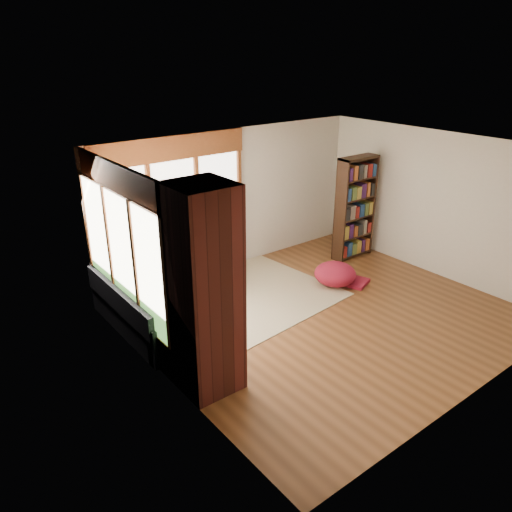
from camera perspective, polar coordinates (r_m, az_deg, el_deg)
floor at (r=8.04m, az=7.79°, el=-6.66°), size 5.50×5.50×0.00m
ceiling at (r=7.13m, az=8.92°, el=11.82°), size 5.50×5.50×0.00m
wall_back at (r=9.29m, az=-2.80°, el=6.41°), size 5.50×0.04×2.60m
wall_front at (r=6.19m, az=25.09°, el=-4.72°), size 5.50×0.04×2.60m
wall_left at (r=5.96m, az=-10.57°, el=-3.80°), size 0.04×5.00×2.60m
wall_right at (r=9.57m, az=19.98°, el=5.54°), size 0.04×5.00×2.60m
windows_back at (r=8.65m, az=-9.22°, el=5.22°), size 2.82×0.10×1.90m
windows_left at (r=6.96m, az=-15.02°, el=0.24°), size 0.10×2.62×1.90m
roller_blind at (r=7.57m, az=-17.66°, el=5.01°), size 0.03×0.72×0.90m
brick_chimney at (r=5.84m, az=-5.91°, el=-4.12°), size 0.70×0.70×2.60m
sectional_sofa at (r=8.09m, az=-10.74°, el=-4.23°), size 2.20×2.20×0.80m
area_rug at (r=8.40m, az=-2.16°, el=-5.00°), size 3.42×2.74×0.01m
bookshelf at (r=9.95m, az=11.26°, el=5.39°), size 0.87×0.29×2.02m
pouf at (r=8.96m, az=9.04°, el=-1.98°), size 0.74×0.74×0.40m
dog_tan at (r=7.87m, az=-9.08°, el=-0.77°), size 1.12×1.07×0.55m
dog_brindle at (r=7.35m, az=-9.98°, el=-3.14°), size 0.61×0.86×0.43m
throw_pillows at (r=8.02m, az=-11.24°, el=-0.73°), size 1.98×1.68×0.45m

